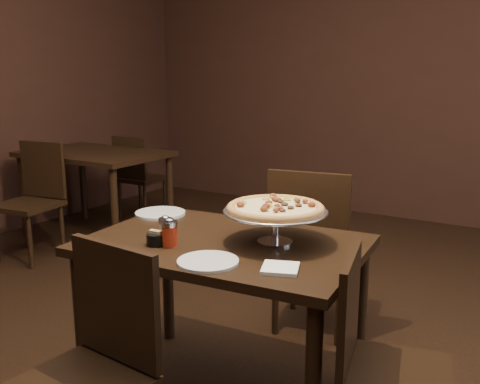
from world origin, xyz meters
The scene contains 16 objects.
room centered at (0.06, 0.03, 1.40)m, with size 6.04×7.04×2.84m.
dining_table centered at (0.06, 0.06, 0.63)m, with size 1.21×0.86×0.72m.
background_table centered at (-2.20, 1.50, 0.65)m, with size 1.21×0.80×0.75m.
pizza_stand centered at (0.26, 0.15, 0.87)m, with size 0.44×0.44×0.18m.
parmesan_shaker centered at (-0.16, -0.05, 0.77)m, with size 0.06×0.06×0.11m.
pepper_flake_shaker centered at (-0.09, -0.11, 0.78)m, with size 0.07×0.07×0.12m.
packet_caddy centered at (-0.15, -0.13, 0.75)m, with size 0.08×0.08×0.06m.
napkin_stack centered at (0.42, -0.13, 0.73)m, with size 0.13×0.13×0.01m, color white.
plate_left centered at (-0.45, 0.26, 0.73)m, with size 0.25×0.25×0.01m, color silver.
plate_near centered at (0.16, -0.20, 0.73)m, with size 0.23×0.23×0.01m, color silver.
serving_spatula centered at (0.25, 0.09, 0.86)m, with size 0.15×0.15×0.02m.
chair_far centered at (0.15, 0.81, 0.51)m, with size 0.50×0.50×0.93m.
chair_near centered at (-0.02, -0.64, 0.47)m, with size 0.43×0.43×0.86m.
chair_side centered at (0.78, -0.06, 0.44)m, with size 0.45×0.45×0.81m.
bg_chair_far centered at (-2.27, 2.10, 0.45)m, with size 0.41×0.41×0.83m.
bg_chair_near centered at (-2.21, 0.86, 0.49)m, with size 0.47×0.47×0.90m.
Camera 1 is at (1.24, -1.76, 1.42)m, focal length 40.00 mm.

